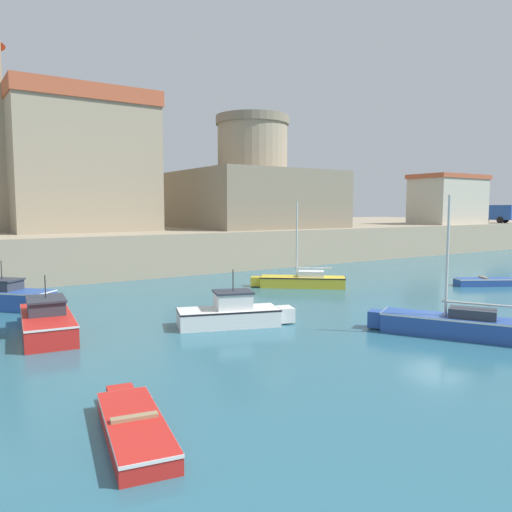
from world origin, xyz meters
TOP-DOWN VIEW (x-y plane):
  - ground_plane at (0.00, 0.00)m, footprint 200.00×200.00m
  - quay_seawall at (0.00, 38.85)m, footprint 120.00×40.00m
  - sailboat_blue_0 at (-1.95, -2.24)m, footprint 3.92×5.82m
  - dinghy_blue_1 at (10.71, 4.38)m, footprint 3.83×2.72m
  - motorboat_red_3 at (-14.88, 6.84)m, footprint 2.42×6.20m
  - motorboat_white_4 at (-8.12, 3.97)m, footprint 5.04×2.91m
  - sailboat_yellow_5 at (0.63, 10.33)m, footprint 5.18×4.58m
  - dinghy_red_6 at (-15.10, -3.61)m, footprint 1.85×4.40m
  - motorboat_blue_7 at (-15.65, 13.18)m, footprint 4.44×4.71m
  - church at (-8.80, 31.72)m, footprint 15.22×16.20m
  - fortress at (8.00, 27.22)m, footprint 13.61×13.61m
  - harbor_shed_near_wharf at (32.00, 22.53)m, footprint 8.98×5.19m
  - truck_on_quay at (40.09, 21.53)m, footprint 2.98×4.65m

SIDE VIEW (x-z plane):
  - ground_plane at x=0.00m, z-range 0.00..0.00m
  - dinghy_red_6 at x=-15.10m, z-range -0.01..0.49m
  - dinghy_blue_1 at x=10.71m, z-range -0.01..0.55m
  - sailboat_yellow_5 at x=0.63m, z-range -2.23..3.08m
  - sailboat_blue_0 at x=-1.95m, z-range -2.22..3.19m
  - motorboat_white_4 at x=-8.12m, z-range -0.66..1.71m
  - motorboat_red_3 at x=-14.88m, z-range -0.62..1.69m
  - motorboat_blue_7 at x=-15.65m, z-range -0.60..1.76m
  - quay_seawall at x=0.00m, z-range 0.00..3.05m
  - truck_on_quay at x=40.09m, z-range 3.17..5.37m
  - harbor_shed_near_wharf at x=32.00m, z-range 3.07..8.71m
  - fortress at x=8.00m, z-range 1.29..11.87m
  - church at x=-8.80m, z-range 0.93..16.87m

